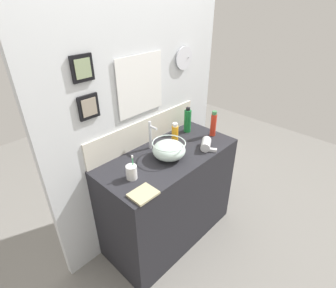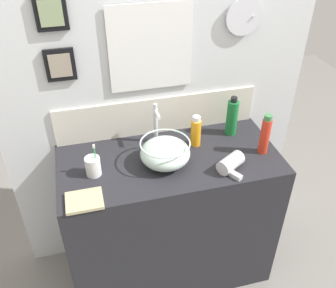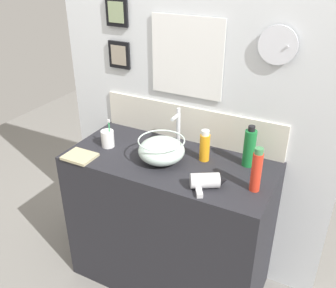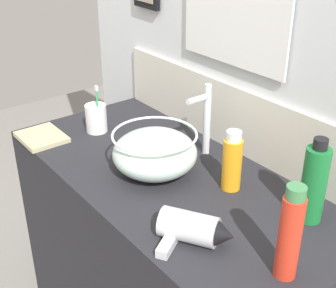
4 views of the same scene
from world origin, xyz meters
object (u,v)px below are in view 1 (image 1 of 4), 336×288
Objects in this scene: glass_bowl_sink at (169,150)px; spray_bottle at (188,121)px; hair_drier at (206,143)px; toothbrush_cup at (132,172)px; hand_towel at (143,194)px; soap_dispenser at (213,124)px; faucet at (151,134)px; lotion_bottle at (175,134)px.

spray_bottle is (0.44, 0.18, 0.04)m from glass_bowl_sink.
glass_bowl_sink reaches higher than hair_drier.
toothbrush_cup reaches higher than hand_towel.
soap_dispenser is 0.99× the size of spray_bottle.
hair_drier is at bearing -157.72° from soap_dispenser.
soap_dispenser is at bearing -23.66° from faucet.
lotion_bottle is 1.07× the size of hand_towel.
hair_drier is 0.33m from spray_bottle.
soap_dispenser is 1.36× the size of hand_towel.
toothbrush_cup is 0.21m from hand_towel.
soap_dispenser is at bearing -65.43° from spray_bottle.
hair_drier is at bearing -20.40° from glass_bowl_sink.
spray_bottle is (-0.10, 0.22, -0.00)m from soap_dispenser.
soap_dispenser is 0.24m from spray_bottle.
hair_drier is 0.28m from lotion_bottle.
glass_bowl_sink is at bearing -157.55° from spray_bottle.
toothbrush_cup is at bearing 71.58° from hand_towel.
glass_bowl_sink is 1.51× the size of hand_towel.
glass_bowl_sink is at bearing -148.93° from lotion_bottle.
lotion_bottle is at bearing 31.07° from glass_bowl_sink.
soap_dispenser reaches higher than hand_towel.
toothbrush_cup is (-0.70, 0.13, 0.01)m from hair_drier.
hair_drier is at bearing -10.44° from toothbrush_cup.
hand_towel is at bearing -157.37° from spray_bottle.
toothbrush_cup is 0.92m from soap_dispenser.
glass_bowl_sink is 0.35m from hair_drier.
glass_bowl_sink is 1.10× the size of spray_bottle.
faucet is 0.60m from hand_towel.
spray_bottle is at bearing 12.20° from toothbrush_cup.
faucet is 1.32× the size of lotion_bottle.
lotion_bottle reaches higher than hand_towel.
glass_bowl_sink is 0.37m from toothbrush_cup.
faucet is at bearing 135.24° from hair_drier.
soap_dispenser is (0.21, 0.09, 0.08)m from hair_drier.
hand_towel is (-0.64, -0.31, -0.08)m from lotion_bottle.
faucet is 1.35× the size of toothbrush_cup.
hair_drier is 0.24m from soap_dispenser.
toothbrush_cup is 0.98× the size of lotion_bottle.
glass_bowl_sink is at bearing 176.39° from soap_dispenser.
faucet reaches higher than lotion_bottle.
toothbrush_cup is (-0.37, 0.01, -0.02)m from glass_bowl_sink.
lotion_bottle is at bearing 11.50° from toothbrush_cup.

